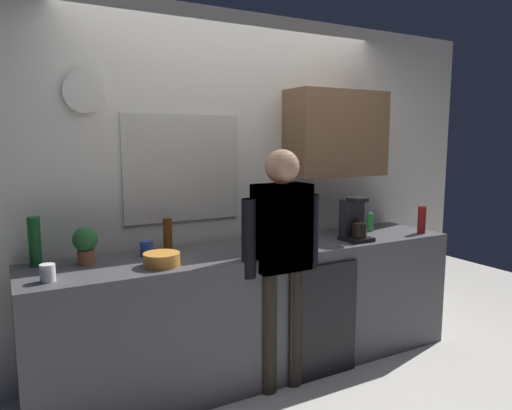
# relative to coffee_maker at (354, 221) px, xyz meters

# --- Properties ---
(ground_plane) EXTENTS (8.00, 8.00, 0.00)m
(ground_plane) POSITION_rel_coffee_maker_xyz_m (-0.75, -0.17, -1.05)
(ground_plane) COLOR silver
(kitchen_counter) EXTENTS (3.12, 0.64, 0.91)m
(kitchen_counter) POSITION_rel_coffee_maker_xyz_m (-0.75, 0.13, -0.60)
(kitchen_counter) COLOR #4C4C51
(kitchen_counter) RESTS_ON ground_plane
(dishwasher_panel) EXTENTS (0.56, 0.02, 0.82)m
(dishwasher_panel) POSITION_rel_coffee_maker_xyz_m (-0.42, -0.20, -0.64)
(dishwasher_panel) COLOR black
(dishwasher_panel) RESTS_ON ground_plane
(back_wall_assembly) EXTENTS (4.72, 0.42, 2.60)m
(back_wall_assembly) POSITION_rel_coffee_maker_xyz_m (-0.65, 0.54, 0.30)
(back_wall_assembly) COLOR silver
(back_wall_assembly) RESTS_ON ground_plane
(coffee_maker) EXTENTS (0.20, 0.20, 0.33)m
(coffee_maker) POSITION_rel_coffee_maker_xyz_m (0.00, 0.00, 0.00)
(coffee_maker) COLOR black
(coffee_maker) RESTS_ON kitchen_counter
(bottle_red_vinegar) EXTENTS (0.06, 0.06, 0.22)m
(bottle_red_vinegar) POSITION_rel_coffee_maker_xyz_m (0.65, -0.06, -0.04)
(bottle_red_vinegar) COLOR maroon
(bottle_red_vinegar) RESTS_ON kitchen_counter
(bottle_green_wine) EXTENTS (0.07, 0.07, 0.30)m
(bottle_green_wine) POSITION_rel_coffee_maker_xyz_m (-2.16, 0.35, 0.00)
(bottle_green_wine) COLOR #195923
(bottle_green_wine) RESTS_ON kitchen_counter
(bottle_amber_beer) EXTENTS (0.06, 0.06, 0.23)m
(bottle_amber_beer) POSITION_rel_coffee_maker_xyz_m (-1.35, 0.33, -0.03)
(bottle_amber_beer) COLOR brown
(bottle_amber_beer) RESTS_ON kitchen_counter
(bottle_clear_soda) EXTENTS (0.09, 0.09, 0.28)m
(bottle_clear_soda) POSITION_rel_coffee_maker_xyz_m (-0.55, 0.16, -0.01)
(bottle_clear_soda) COLOR #2D8C33
(bottle_clear_soda) RESTS_ON kitchen_counter
(bottle_dark_sauce) EXTENTS (0.06, 0.06, 0.18)m
(bottle_dark_sauce) POSITION_rel_coffee_maker_xyz_m (-0.82, 0.11, -0.06)
(bottle_dark_sauce) COLOR black
(bottle_dark_sauce) RESTS_ON kitchen_counter
(cup_yellow_cup) EXTENTS (0.07, 0.07, 0.08)m
(cup_yellow_cup) POSITION_rel_coffee_maker_xyz_m (-0.17, 0.37, -0.10)
(cup_yellow_cup) COLOR yellow
(cup_yellow_cup) RESTS_ON kitchen_counter
(cup_blue_mug) EXTENTS (0.08, 0.08, 0.10)m
(cup_blue_mug) POSITION_rel_coffee_maker_xyz_m (-1.51, 0.27, -0.10)
(cup_blue_mug) COLOR #3351B2
(cup_blue_mug) RESTS_ON kitchen_counter
(cup_white_mug) EXTENTS (0.08, 0.08, 0.09)m
(cup_white_mug) POSITION_rel_coffee_maker_xyz_m (-2.13, -0.02, -0.10)
(cup_white_mug) COLOR white
(cup_white_mug) RESTS_ON kitchen_counter
(mixing_bowl) EXTENTS (0.22, 0.22, 0.08)m
(mixing_bowl) POSITION_rel_coffee_maker_xyz_m (-1.50, -0.01, -0.11)
(mixing_bowl) COLOR orange
(mixing_bowl) RESTS_ON kitchen_counter
(potted_plant) EXTENTS (0.15, 0.15, 0.23)m
(potted_plant) POSITION_rel_coffee_maker_xyz_m (-1.89, 0.25, -0.01)
(potted_plant) COLOR #9E5638
(potted_plant) RESTS_ON kitchen_counter
(dish_soap) EXTENTS (0.06, 0.06, 0.18)m
(dish_soap) POSITION_rel_coffee_maker_xyz_m (0.35, 0.21, -0.07)
(dish_soap) COLOR green
(dish_soap) RESTS_ON kitchen_counter
(person_at_sink) EXTENTS (0.57, 0.22, 1.60)m
(person_at_sink) POSITION_rel_coffee_maker_xyz_m (-0.75, -0.17, -0.10)
(person_at_sink) COLOR brown
(person_at_sink) RESTS_ON ground_plane
(person_guest) EXTENTS (0.57, 0.22, 1.60)m
(person_guest) POSITION_rel_coffee_maker_xyz_m (-0.75, -0.17, -0.10)
(person_guest) COLOR brown
(person_guest) RESTS_ON ground_plane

